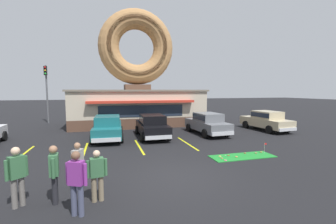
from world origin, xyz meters
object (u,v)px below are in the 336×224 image
(golf_ball, at_px, (225,155))
(pedestrian_leather_jacket_man, at_px, (78,163))
(car_grey, at_px, (207,123))
(pedestrian_blue_sweater_man, at_px, (77,180))
(pedestrian_clipboard_woman, at_px, (97,173))
(putting_flag_pin, at_px, (265,146))
(car_champagne, at_px, (266,120))
(car_black, at_px, (152,125))
(trash_bin, at_px, (199,122))
(traffic_light_pole, at_px, (46,86))
(car_teal, at_px, (108,127))
(pedestrian_beanie_man, at_px, (54,171))
(pedestrian_hooded_kid, at_px, (17,174))

(golf_ball, distance_m, pedestrian_leather_jacket_man, 6.97)
(car_grey, bearing_deg, pedestrian_blue_sweater_man, -131.21)
(golf_ball, relative_size, pedestrian_clipboard_woman, 0.03)
(putting_flag_pin, distance_m, car_grey, 5.79)
(car_grey, relative_size, car_champagne, 0.99)
(car_black, height_order, pedestrian_leather_jacket_man, car_black)
(putting_flag_pin, height_order, trash_bin, trash_bin)
(trash_bin, height_order, traffic_light_pole, traffic_light_pole)
(car_teal, bearing_deg, pedestrian_beanie_man, -100.63)
(pedestrian_blue_sweater_man, bearing_deg, pedestrian_clipboard_woman, 54.45)
(pedestrian_beanie_man, bearing_deg, car_grey, 43.49)
(pedestrian_clipboard_woman, distance_m, trash_bin, 14.39)
(car_teal, xyz_separation_m, pedestrian_beanie_man, (-1.60, -8.50, 0.08))
(car_grey, bearing_deg, pedestrian_clipboard_woman, -131.61)
(putting_flag_pin, height_order, pedestrian_beanie_man, pedestrian_beanie_man)
(pedestrian_leather_jacket_man, bearing_deg, car_grey, 42.22)
(golf_ball, relative_size, traffic_light_pole, 0.01)
(putting_flag_pin, bearing_deg, pedestrian_hooded_kid, -165.73)
(golf_ball, xyz_separation_m, car_grey, (1.68, 5.59, 0.82))
(car_black, relative_size, pedestrian_beanie_man, 2.68)
(car_champagne, relative_size, pedestrian_beanie_man, 2.73)
(car_black, bearing_deg, trash_bin, 32.34)
(pedestrian_beanie_man, bearing_deg, putting_flag_pin, 15.82)
(car_teal, relative_size, trash_bin, 4.76)
(car_teal, distance_m, pedestrian_blue_sweater_man, 9.45)
(pedestrian_blue_sweater_man, xyz_separation_m, traffic_light_pole, (-4.86, 18.95, 2.74))
(putting_flag_pin, bearing_deg, pedestrian_beanie_man, -164.18)
(car_teal, distance_m, trash_bin, 8.48)
(golf_ball, xyz_separation_m, pedestrian_beanie_man, (-7.19, -2.81, 0.90))
(pedestrian_leather_jacket_man, distance_m, pedestrian_beanie_man, 1.02)
(pedestrian_blue_sweater_man, distance_m, trash_bin, 15.22)
(traffic_light_pole, bearing_deg, car_grey, -36.51)
(putting_flag_pin, xyz_separation_m, pedestrian_beanie_man, (-9.40, -2.66, 0.51))
(pedestrian_blue_sweater_man, bearing_deg, trash_bin, 54.57)
(golf_ball, bearing_deg, putting_flag_pin, -3.86)
(pedestrian_blue_sweater_man, distance_m, traffic_light_pole, 19.75)
(car_teal, xyz_separation_m, pedestrian_clipboard_woman, (-0.41, -8.73, -0.02))
(pedestrian_blue_sweater_man, relative_size, pedestrian_clipboard_woman, 1.12)
(putting_flag_pin, height_order, car_teal, car_teal)
(pedestrian_hooded_kid, distance_m, pedestrian_leather_jacket_man, 1.72)
(car_black, bearing_deg, putting_flag_pin, -50.02)
(pedestrian_beanie_man, bearing_deg, pedestrian_blue_sweater_man, -51.94)
(car_teal, distance_m, pedestrian_hooded_kid, 8.85)
(car_teal, distance_m, traffic_light_pole, 11.49)
(pedestrian_clipboard_woman, height_order, trash_bin, pedestrian_clipboard_woman)
(car_teal, bearing_deg, golf_ball, -45.48)
(car_champagne, relative_size, pedestrian_blue_sweater_man, 2.69)
(car_teal, xyz_separation_m, car_champagne, (12.66, 0.07, 0.00))
(trash_bin, relative_size, traffic_light_pole, 0.17)
(putting_flag_pin, relative_size, car_champagne, 0.12)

